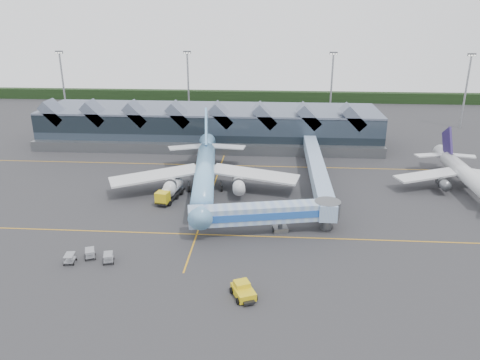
# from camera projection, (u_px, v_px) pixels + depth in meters

# --- Properties ---
(ground) EXTENTS (260.00, 260.00, 0.00)m
(ground) POSITION_uv_depth(u_px,v_px,m) (204.00, 214.00, 84.01)
(ground) COLOR #2A2A2D
(ground) RESTS_ON ground
(taxi_stripes) EXTENTS (120.00, 60.00, 0.01)m
(taxi_stripes) POSITION_uv_depth(u_px,v_px,m) (211.00, 194.00, 93.37)
(taxi_stripes) COLOR #C78817
(taxi_stripes) RESTS_ON ground
(tree_line_far) EXTENTS (260.00, 4.00, 4.00)m
(tree_line_far) POSITION_uv_depth(u_px,v_px,m) (243.00, 96.00, 186.32)
(tree_line_far) COLOR black
(tree_line_far) RESTS_ON ground
(terminal) EXTENTS (90.00, 22.25, 12.52)m
(terminal) POSITION_uv_depth(u_px,v_px,m) (210.00, 125.00, 127.00)
(terminal) COLOR black
(terminal) RESTS_ON ground
(light_masts) EXTENTS (132.40, 42.56, 22.45)m
(light_masts) POSITION_uv_depth(u_px,v_px,m) (304.00, 89.00, 137.13)
(light_masts) COLOR gray
(light_masts) RESTS_ON ground
(main_airliner) EXTENTS (38.21, 44.21, 14.19)m
(main_airliner) POSITION_uv_depth(u_px,v_px,m) (205.00, 171.00, 93.35)
(main_airliner) COLOR #72C0E7
(main_airliner) RESTS_ON ground
(regional_jet) EXTENTS (28.55, 30.98, 10.67)m
(regional_jet) POSITION_uv_depth(u_px,v_px,m) (465.00, 173.00, 94.58)
(regional_jet) COLOR silver
(regional_jet) RESTS_ON ground
(jet_bridge) EXTENTS (24.88, 8.38, 5.11)m
(jet_bridge) POSITION_uv_depth(u_px,v_px,m) (274.00, 213.00, 76.11)
(jet_bridge) COLOR #7796C7
(jet_bridge) RESTS_ON ground
(fuel_truck) EXTENTS (4.12, 9.35, 3.12)m
(fuel_truck) POSITION_uv_depth(u_px,v_px,m) (171.00, 191.00, 90.10)
(fuel_truck) COLOR black
(fuel_truck) RESTS_ON ground
(pushback_tug) EXTENTS (3.78, 4.62, 1.86)m
(pushback_tug) POSITION_uv_depth(u_px,v_px,m) (243.00, 291.00, 59.71)
(pushback_tug) COLOR gold
(pushback_tug) RESTS_ON ground
(baggage_carts) EXTENTS (7.16, 3.85, 1.41)m
(baggage_carts) POSITION_uv_depth(u_px,v_px,m) (90.00, 256.00, 68.12)
(baggage_carts) COLOR #919298
(baggage_carts) RESTS_ON ground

